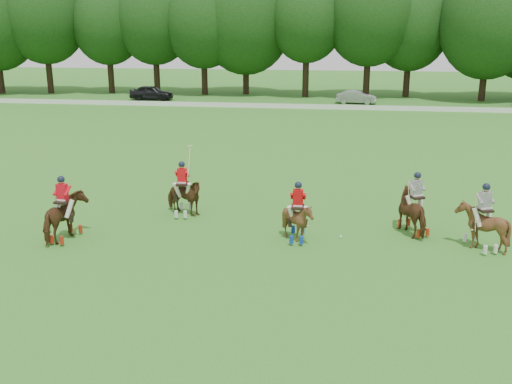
# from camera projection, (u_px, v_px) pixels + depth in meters

# --- Properties ---
(ground) EXTENTS (180.00, 180.00, 0.00)m
(ground) POSITION_uv_depth(u_px,v_px,m) (209.00, 270.00, 18.02)
(ground) COLOR #2B7120
(ground) RESTS_ON ground
(tree_line) EXTENTS (117.98, 14.32, 14.75)m
(tree_line) POSITION_uv_depth(u_px,v_px,m) (310.00, 20.00, 61.39)
(tree_line) COLOR black
(tree_line) RESTS_ON ground
(boundary_rail) EXTENTS (120.00, 0.10, 0.44)m
(boundary_rail) POSITION_uv_depth(u_px,v_px,m) (299.00, 106.00, 54.09)
(boundary_rail) COLOR white
(boundary_rail) RESTS_ON ground
(car_left) EXTENTS (4.57, 1.87, 1.55)m
(car_left) POSITION_uv_depth(u_px,v_px,m) (152.00, 93.00, 60.46)
(car_left) COLOR black
(car_left) RESTS_ON ground
(car_mid) EXTENTS (4.10, 1.79, 1.31)m
(car_mid) POSITION_uv_depth(u_px,v_px,m) (356.00, 97.00, 57.48)
(car_mid) COLOR gray
(car_mid) RESTS_ON ground
(polo_red_a) EXTENTS (1.26, 2.06, 2.37)m
(polo_red_a) POSITION_uv_depth(u_px,v_px,m) (65.00, 217.00, 20.33)
(polo_red_a) COLOR #462412
(polo_red_a) RESTS_ON ground
(polo_red_b) EXTENTS (1.62, 1.42, 2.79)m
(polo_red_b) POSITION_uv_depth(u_px,v_px,m) (183.00, 196.00, 23.07)
(polo_red_b) COLOR #462412
(polo_red_b) RESTS_ON ground
(polo_red_c) EXTENTS (1.21, 1.36, 2.18)m
(polo_red_c) POSITION_uv_depth(u_px,v_px,m) (297.00, 220.00, 20.29)
(polo_red_c) COLOR #462412
(polo_red_c) RESTS_ON ground
(polo_stripe_a) EXTENTS (1.68, 2.13, 2.34)m
(polo_stripe_a) POSITION_uv_depth(u_px,v_px,m) (415.00, 211.00, 21.00)
(polo_stripe_a) COLOR #462412
(polo_stripe_a) RESTS_ON ground
(polo_stripe_b) EXTENTS (1.78, 1.87, 2.35)m
(polo_stripe_b) POSITION_uv_depth(u_px,v_px,m) (482.00, 226.00, 19.49)
(polo_stripe_b) COLOR #462412
(polo_stripe_b) RESTS_ON ground
(polo_ball) EXTENTS (0.09, 0.09, 0.09)m
(polo_ball) POSITION_uv_depth(u_px,v_px,m) (341.00, 237.00, 20.74)
(polo_ball) COLOR white
(polo_ball) RESTS_ON ground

